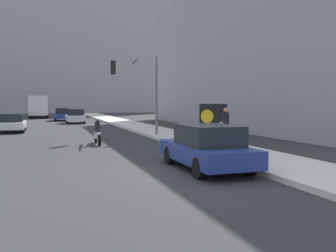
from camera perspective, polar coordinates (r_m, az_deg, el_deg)
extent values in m
plane|color=#303033|center=(12.35, 4.00, -6.71)|extent=(160.00, 160.00, 0.00)
cube|color=beige|center=(27.42, -1.91, -0.80)|extent=(3.03, 90.00, 0.17)
cube|color=#99999E|center=(84.73, -16.52, 12.10)|extent=(52.00, 12.00, 29.76)
cube|color=#99999E|center=(35.52, 13.35, 10.63)|extent=(10.00, 32.00, 13.17)
cylinder|color=#474C56|center=(15.52, 7.78, -3.07)|extent=(0.03, 0.03, 0.47)
cylinder|color=#474C56|center=(15.68, 9.00, -3.01)|extent=(0.03, 0.03, 0.47)
cylinder|color=#474C56|center=(15.85, 7.20, -2.93)|extent=(0.03, 0.03, 0.47)
cylinder|color=#474C56|center=(16.01, 8.40, -2.87)|extent=(0.03, 0.03, 0.47)
cube|color=navy|center=(15.74, 8.10, -2.08)|extent=(0.40, 0.40, 0.02)
cube|color=navy|center=(15.89, 7.81, -1.30)|extent=(0.40, 0.02, 0.38)
cylinder|color=#756651|center=(15.59, 8.37, -1.77)|extent=(0.18, 0.42, 0.18)
cylinder|color=#756651|center=(15.44, 8.70, -3.12)|extent=(0.16, 0.16, 0.47)
cube|color=black|center=(15.41, 8.80, -3.83)|extent=(0.20, 0.28, 0.10)
cylinder|color=navy|center=(15.74, 8.06, -1.09)|extent=(0.34, 0.34, 0.52)
sphere|color=#936B4C|center=(15.72, 8.08, 0.25)|extent=(0.22, 0.22, 0.22)
cylinder|color=navy|center=(15.52, 7.11, -0.85)|extent=(0.45, 0.09, 0.09)
cube|color=#EAE5C6|center=(15.43, 6.43, -0.68)|extent=(0.44, 0.02, 0.36)
cube|color=black|center=(15.42, 6.45, -0.68)|extent=(0.33, 0.01, 0.09)
cylinder|color=#334775|center=(18.51, 8.76, -1.39)|extent=(0.28, 0.28, 0.86)
cylinder|color=black|center=(18.46, 8.78, 0.99)|extent=(0.34, 0.34, 0.68)
sphere|color=tan|center=(18.45, 8.79, 2.40)|extent=(0.23, 0.23, 0.23)
cylinder|color=slate|center=(19.39, 4.75, 0.49)|extent=(0.06, 0.06, 1.95)
cylinder|color=slate|center=(20.07, 8.99, 0.56)|extent=(0.06, 0.06, 1.95)
cube|color=black|center=(19.71, 6.90, 0.67)|extent=(1.61, 0.02, 1.85)
cylinder|color=yellow|center=(19.53, 5.99, 1.47)|extent=(0.71, 0.01, 0.71)
cylinder|color=slate|center=(23.59, -1.76, 4.62)|extent=(0.16, 0.16, 4.88)
cylinder|color=slate|center=(23.53, -5.05, 9.83)|extent=(0.41, 2.69, 0.11)
cube|color=black|center=(23.37, -8.36, 8.81)|extent=(0.33, 0.33, 0.84)
sphere|color=green|center=(23.35, -8.36, 8.13)|extent=(0.18, 0.18, 0.18)
cube|color=navy|center=(12.45, 5.86, -4.07)|extent=(1.87, 4.40, 0.56)
cube|color=black|center=(12.22, 6.21, -1.37)|extent=(1.61, 2.29, 0.65)
cylinder|color=black|center=(13.45, 0.25, -4.47)|extent=(0.22, 0.64, 0.64)
cylinder|color=black|center=(14.05, 6.67, -4.14)|extent=(0.22, 0.64, 0.64)
cylinder|color=black|center=(10.92, 4.79, -6.38)|extent=(0.22, 0.64, 0.64)
cylinder|color=black|center=(11.65, 12.33, -5.81)|extent=(0.22, 0.64, 0.64)
cube|color=white|center=(30.13, -22.71, 0.14)|extent=(1.87, 4.24, 0.50)
cube|color=black|center=(29.93, -22.76, 1.18)|extent=(1.61, 2.20, 0.60)
cylinder|color=black|center=(31.52, -24.01, -0.11)|extent=(0.22, 0.64, 0.64)
cylinder|color=black|center=(31.39, -21.01, -0.05)|extent=(0.22, 0.64, 0.64)
cylinder|color=black|center=(28.77, -21.28, -0.38)|extent=(0.22, 0.64, 0.64)
cube|color=silver|center=(40.53, -13.96, 1.20)|extent=(1.85, 4.25, 0.56)
cube|color=black|center=(40.34, -13.96, 2.06)|extent=(1.59, 2.21, 0.66)
cylinder|color=black|center=(41.81, -15.20, 0.93)|extent=(0.22, 0.64, 0.64)
cylinder|color=black|center=(41.92, -12.98, 0.97)|extent=(0.22, 0.64, 0.64)
cylinder|color=black|center=(39.18, -15.01, 0.76)|extent=(0.22, 0.64, 0.64)
cylinder|color=black|center=(39.30, -12.63, 0.80)|extent=(0.22, 0.64, 0.64)
cube|color=navy|center=(46.72, -15.84, 1.49)|extent=(1.79, 4.61, 0.58)
cube|color=black|center=(46.51, -15.85, 2.24)|extent=(1.54, 2.40, 0.67)
cylinder|color=black|center=(48.13, -16.84, 1.24)|extent=(0.22, 0.64, 0.64)
cylinder|color=black|center=(48.19, -14.97, 1.28)|extent=(0.22, 0.64, 0.64)
cylinder|color=black|center=(45.28, -16.76, 1.10)|extent=(0.22, 0.64, 0.64)
cylinder|color=black|center=(45.34, -14.77, 1.14)|extent=(0.22, 0.64, 0.64)
cube|color=silver|center=(57.23, -19.10, 3.00)|extent=(2.46, 10.09, 2.63)
cube|color=black|center=(57.23, -19.10, 3.15)|extent=(2.48, 9.58, 0.86)
cylinder|color=black|center=(60.41, -20.05, 1.83)|extent=(0.30, 1.04, 1.04)
cylinder|color=black|center=(60.37, -17.99, 1.87)|extent=(0.30, 1.04, 1.04)
cylinder|color=black|center=(54.16, -20.27, 1.64)|extent=(0.30, 1.04, 1.04)
cylinder|color=black|center=(54.12, -17.98, 1.68)|extent=(0.30, 1.04, 1.04)
cube|color=white|center=(19.95, -10.70, -1.41)|extent=(0.24, 0.91, 0.32)
cylinder|color=black|center=(19.87, -10.70, -0.34)|extent=(0.28, 0.28, 0.60)
sphere|color=black|center=(19.85, -10.71, 0.56)|extent=(0.24, 0.24, 0.24)
cylinder|color=black|center=(20.72, -10.97, -1.73)|extent=(0.10, 0.60, 0.60)
cylinder|color=black|center=(19.22, -10.40, -2.13)|extent=(0.10, 0.60, 0.60)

